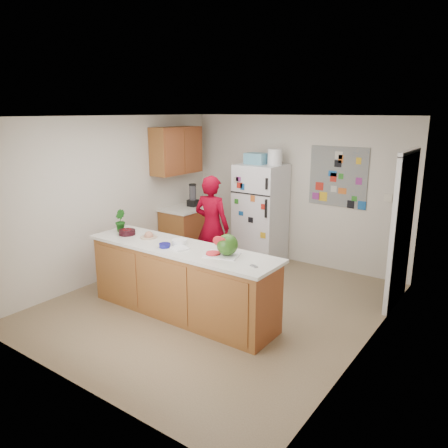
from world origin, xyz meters
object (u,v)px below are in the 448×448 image
Objects in this scene: watermelon at (227,245)px; cherry_bowl at (127,232)px; person at (212,227)px; refrigerator at (261,214)px.

cherry_bowl is (-1.64, -0.06, -0.10)m from watermelon.
cherry_bowl is (-0.44, -1.34, 0.15)m from person.
refrigerator is 6.72× the size of watermelon.
person reaches higher than watermelon.
cherry_bowl is at bearing -106.27° from refrigerator.
person is at bearing 71.63° from cherry_bowl.
refrigerator is at bearing 111.88° from watermelon.
person is at bearing -103.54° from refrigerator.
person reaches higher than cherry_bowl.
person is (-0.25, -1.06, -0.04)m from refrigerator.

